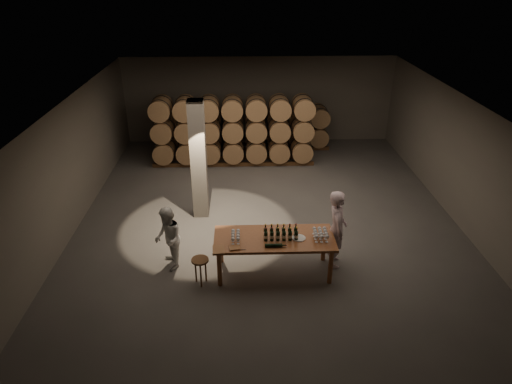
{
  "coord_description": "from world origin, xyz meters",
  "views": [
    {
      "loc": [
        -0.67,
        -10.81,
        6.18
      ],
      "look_at": [
        -0.33,
        -0.7,
        1.1
      ],
      "focal_mm": 32.0,
      "sensor_mm": 36.0,
      "label": 1
    }
  ],
  "objects_px": {
    "plate": "(299,238)",
    "person_woman": "(168,239)",
    "bottle_cluster": "(281,234)",
    "notebook_near": "(234,248)",
    "person_man": "(337,229)",
    "stool": "(200,264)",
    "tasting_table": "(274,242)"
  },
  "relations": [
    {
      "from": "plate",
      "to": "person_woman",
      "type": "bearing_deg",
      "value": 173.47
    },
    {
      "from": "notebook_near",
      "to": "plate",
      "type": "bearing_deg",
      "value": 4.88
    },
    {
      "from": "tasting_table",
      "to": "stool",
      "type": "height_order",
      "value": "tasting_table"
    },
    {
      "from": "tasting_table",
      "to": "person_man",
      "type": "distance_m",
      "value": 1.44
    },
    {
      "from": "tasting_table",
      "to": "person_woman",
      "type": "bearing_deg",
      "value": 173.07
    },
    {
      "from": "stool",
      "to": "person_woman",
      "type": "distance_m",
      "value": 1.0
    },
    {
      "from": "bottle_cluster",
      "to": "person_woman",
      "type": "relative_size",
      "value": 0.49
    },
    {
      "from": "tasting_table",
      "to": "person_woman",
      "type": "xyz_separation_m",
      "value": [
        -2.33,
        0.28,
        -0.05
      ]
    },
    {
      "from": "person_man",
      "to": "person_woman",
      "type": "height_order",
      "value": "person_man"
    },
    {
      "from": "bottle_cluster",
      "to": "person_woman",
      "type": "height_order",
      "value": "person_woman"
    },
    {
      "from": "tasting_table",
      "to": "bottle_cluster",
      "type": "relative_size",
      "value": 3.57
    },
    {
      "from": "notebook_near",
      "to": "stool",
      "type": "bearing_deg",
      "value": 167.59
    },
    {
      "from": "plate",
      "to": "person_woman",
      "type": "relative_size",
      "value": 0.2
    },
    {
      "from": "stool",
      "to": "person_woman",
      "type": "relative_size",
      "value": 0.41
    },
    {
      "from": "notebook_near",
      "to": "bottle_cluster",
      "type": "bearing_deg",
      "value": 10.37
    },
    {
      "from": "tasting_table",
      "to": "plate",
      "type": "relative_size",
      "value": 8.72
    },
    {
      "from": "stool",
      "to": "person_man",
      "type": "bearing_deg",
      "value": 11.85
    },
    {
      "from": "plate",
      "to": "notebook_near",
      "type": "distance_m",
      "value": 1.42
    },
    {
      "from": "tasting_table",
      "to": "bottle_cluster",
      "type": "height_order",
      "value": "bottle_cluster"
    },
    {
      "from": "tasting_table",
      "to": "plate",
      "type": "height_order",
      "value": "plate"
    },
    {
      "from": "notebook_near",
      "to": "person_man",
      "type": "distance_m",
      "value": 2.36
    },
    {
      "from": "stool",
      "to": "person_man",
      "type": "height_order",
      "value": "person_man"
    },
    {
      "from": "person_woman",
      "to": "person_man",
      "type": "bearing_deg",
      "value": 74.31
    },
    {
      "from": "bottle_cluster",
      "to": "plate",
      "type": "bearing_deg",
      "value": -0.96
    },
    {
      "from": "person_man",
      "to": "bottle_cluster",
      "type": "bearing_deg",
      "value": 107.97
    },
    {
      "from": "bottle_cluster",
      "to": "person_woman",
      "type": "bearing_deg",
      "value": 172.6
    },
    {
      "from": "plate",
      "to": "notebook_near",
      "type": "relative_size",
      "value": 1.34
    },
    {
      "from": "bottle_cluster",
      "to": "person_man",
      "type": "height_order",
      "value": "person_man"
    },
    {
      "from": "bottle_cluster",
      "to": "notebook_near",
      "type": "height_order",
      "value": "bottle_cluster"
    },
    {
      "from": "bottle_cluster",
      "to": "notebook_near",
      "type": "distance_m",
      "value": 1.05
    },
    {
      "from": "bottle_cluster",
      "to": "stool",
      "type": "relative_size",
      "value": 1.19
    },
    {
      "from": "plate",
      "to": "notebook_near",
      "type": "xyz_separation_m",
      "value": [
        -1.38,
        -0.34,
        0.01
      ]
    }
  ]
}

